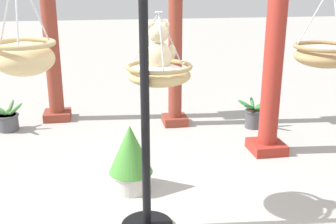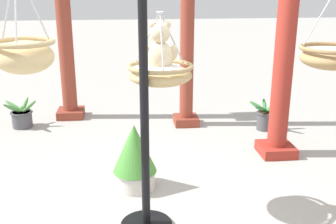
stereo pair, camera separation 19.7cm
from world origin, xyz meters
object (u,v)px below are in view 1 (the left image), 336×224
object	(u,v)px
potted_plant_flowering_red	(131,158)
hanging_basket_with_teddy	(159,73)
hanging_basket_left_high	(24,56)
display_pole_central	(146,143)
greenhouse_pillar_right	(175,38)
greenhouse_pillar_far_back	(50,27)
teddy_bear	(159,51)
potted_plant_tall_leafy	(8,120)
potted_plant_small_succulent	(253,115)
greenhouse_pillar_left	(274,48)
hanging_basket_right_low	(324,54)

from	to	relation	value
potted_plant_flowering_red	hanging_basket_with_teddy	bearing A→B (deg)	-65.04
hanging_basket_left_high	potted_plant_flowering_red	world-z (taller)	hanging_basket_left_high
display_pole_central	potted_plant_flowering_red	xyz separation A→B (m)	(-0.07, 0.72, -0.44)
greenhouse_pillar_right	greenhouse_pillar_far_back	xyz separation A→B (m)	(-1.72, 0.54, 0.13)
display_pole_central	teddy_bear	distance (m)	0.75
greenhouse_pillar_right	potted_plant_tall_leafy	bearing A→B (deg)	176.59
hanging_basket_left_high	display_pole_central	bearing A→B (deg)	8.58
potted_plant_small_succulent	potted_plant_tall_leafy	bearing A→B (deg)	171.88
potted_plant_flowering_red	potted_plant_small_succulent	xyz separation A→B (m)	(1.88, 1.51, -0.16)
teddy_bear	potted_plant_small_succulent	bearing A→B (deg)	49.76
greenhouse_pillar_far_back	potted_plant_small_succulent	size ratio (longest dim) A/B	6.20
greenhouse_pillar_left	potted_plant_tall_leafy	xyz separation A→B (m)	(-3.29, 1.34, -1.12)
greenhouse_pillar_left	potted_plant_small_succulent	world-z (taller)	greenhouse_pillar_left
greenhouse_pillar_far_back	potted_plant_tall_leafy	bearing A→B (deg)	-148.37
hanging_basket_with_teddy	hanging_basket_right_low	world-z (taller)	hanging_basket_right_low
potted_plant_flowering_red	hanging_basket_right_low	bearing A→B (deg)	-17.16
greenhouse_pillar_right	potted_plant_tall_leafy	size ratio (longest dim) A/B	5.36
greenhouse_pillar_right	greenhouse_pillar_far_back	distance (m)	1.81
hanging_basket_left_high	potted_plant_small_succulent	world-z (taller)	hanging_basket_left_high
display_pole_central	teddy_bear	world-z (taller)	display_pole_central
hanging_basket_with_teddy	potted_plant_tall_leafy	distance (m)	3.25
greenhouse_pillar_left	hanging_basket_left_high	bearing A→B (deg)	-148.77
display_pole_central	potted_plant_tall_leafy	world-z (taller)	display_pole_central
greenhouse_pillar_right	display_pole_central	bearing A→B (deg)	-105.99
greenhouse_pillar_far_back	greenhouse_pillar_left	bearing A→B (deg)	-33.27
greenhouse_pillar_right	potted_plant_flowering_red	world-z (taller)	greenhouse_pillar_right
display_pole_central	potted_plant_tall_leafy	distance (m)	3.23
greenhouse_pillar_left	hanging_basket_with_teddy	bearing A→B (deg)	-143.11
hanging_basket_with_teddy	potted_plant_tall_leafy	world-z (taller)	hanging_basket_with_teddy
greenhouse_pillar_left	greenhouse_pillar_right	bearing A→B (deg)	127.55
teddy_bear	greenhouse_pillar_far_back	world-z (taller)	greenhouse_pillar_far_back
greenhouse_pillar_left	display_pole_central	bearing A→B (deg)	-140.20
greenhouse_pillar_far_back	potted_plant_flowering_red	xyz separation A→B (m)	(0.91, -2.40, -1.05)
hanging_basket_left_high	potted_plant_flowering_red	bearing A→B (deg)	48.14
hanging_basket_left_high	greenhouse_pillar_right	size ratio (longest dim) A/B	0.28
potted_plant_flowering_red	greenhouse_pillar_far_back	bearing A→B (deg)	110.82
teddy_bear	hanging_basket_right_low	size ratio (longest dim) A/B	0.61
display_pole_central	potted_plant_small_succulent	size ratio (longest dim) A/B	5.39
hanging_basket_left_high	greenhouse_pillar_far_back	xyz separation A→B (m)	(-0.15, 3.24, -0.14)
hanging_basket_right_low	potted_plant_tall_leafy	size ratio (longest dim) A/B	1.43
greenhouse_pillar_left	greenhouse_pillar_right	xyz separation A→B (m)	(-0.92, 1.20, -0.02)
display_pole_central	greenhouse_pillar_left	xyz separation A→B (m)	(1.66, 1.38, 0.50)
hanging_basket_with_teddy	greenhouse_pillar_left	xyz separation A→B (m)	(1.51, 1.13, -0.01)
hanging_basket_left_high	greenhouse_pillar_right	distance (m)	3.14
potted_plant_flowering_red	potted_plant_small_succulent	distance (m)	2.42
teddy_bear	potted_plant_tall_leafy	distance (m)	3.30
greenhouse_pillar_left	potted_plant_tall_leafy	distance (m)	3.72
greenhouse_pillar_left	hanging_basket_right_low	bearing A→B (deg)	-93.77
hanging_basket_with_teddy	greenhouse_pillar_left	size ratio (longest dim) A/B	0.22
hanging_basket_left_high	potted_plant_tall_leafy	world-z (taller)	hanging_basket_left_high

